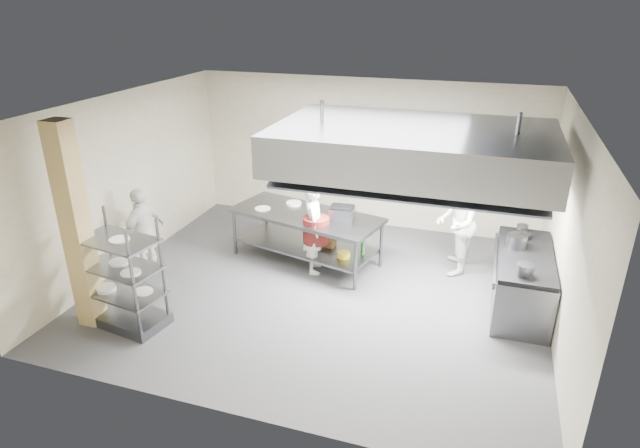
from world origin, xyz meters
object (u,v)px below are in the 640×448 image
(griddle, at_px, (342,213))
(chef_plating, at_px, (144,232))
(cooking_range, at_px, (522,282))
(chef_head, at_px, (314,228))
(island, at_px, (306,237))
(pass_rack, at_px, (122,273))
(stockpot, at_px, (517,241))
(chef_line, at_px, (456,222))

(griddle, bearing_deg, chef_plating, -161.75)
(cooking_range, xyz_separation_m, chef_head, (-3.39, 0.13, 0.38))
(cooking_range, bearing_deg, island, 172.91)
(pass_rack, height_order, stockpot, pass_rack)
(pass_rack, bearing_deg, stockpot, 34.21)
(chef_head, height_order, griddle, chef_head)
(island, height_order, pass_rack, pass_rack)
(island, bearing_deg, stockpot, 9.12)
(chef_head, bearing_deg, chef_line, -90.14)
(island, distance_m, griddle, 0.87)
(island, relative_size, chef_head, 1.66)
(stockpot, bearing_deg, chef_line, 144.67)
(chef_line, bearing_deg, cooking_range, 51.02)
(chef_plating, xyz_separation_m, griddle, (3.09, 1.30, 0.23))
(cooking_range, bearing_deg, chef_head, 177.76)
(chef_plating, bearing_deg, griddle, 120.97)
(cooking_range, height_order, chef_head, chef_head)
(island, xyz_separation_m, cooking_range, (3.65, -0.45, -0.04))
(cooking_range, relative_size, chef_plating, 1.29)
(chef_head, xyz_separation_m, chef_plating, (-2.69, -1.00, -0.03))
(chef_line, bearing_deg, chef_plating, -72.23)
(chef_line, relative_size, griddle, 4.42)
(chef_head, distance_m, stockpot, 3.24)
(island, distance_m, chef_plating, 2.78)
(cooking_range, relative_size, griddle, 4.82)
(pass_rack, relative_size, chef_head, 1.03)
(island, relative_size, chef_plating, 1.72)
(island, relative_size, griddle, 6.45)
(chef_head, bearing_deg, island, 21.93)
(island, xyz_separation_m, stockpot, (3.50, -0.28, 0.55))
(chef_line, relative_size, chef_plating, 1.18)
(chef_plating, bearing_deg, chef_head, 118.43)
(island, distance_m, pass_rack, 3.28)
(chef_head, distance_m, chef_plating, 2.87)
(cooking_range, xyz_separation_m, chef_line, (-1.10, 0.85, 0.50))
(chef_plating, bearing_deg, island, 126.64)
(pass_rack, bearing_deg, chef_line, 45.09)
(cooking_range, bearing_deg, pass_rack, -157.35)
(island, relative_size, chef_line, 1.46)
(chef_head, distance_m, chef_line, 2.40)
(island, bearing_deg, chef_plating, -137.82)
(chef_line, bearing_deg, stockpot, 53.41)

